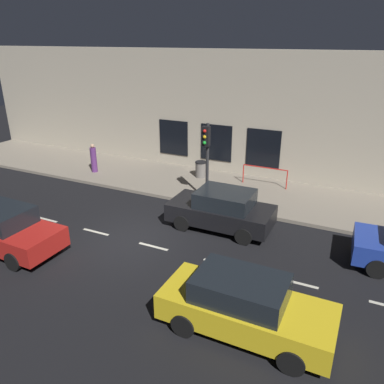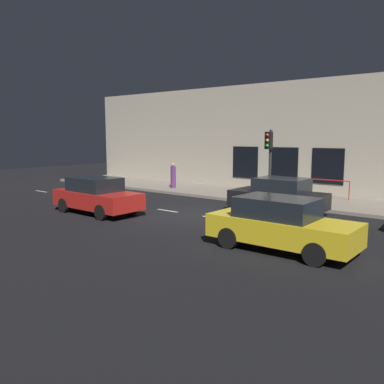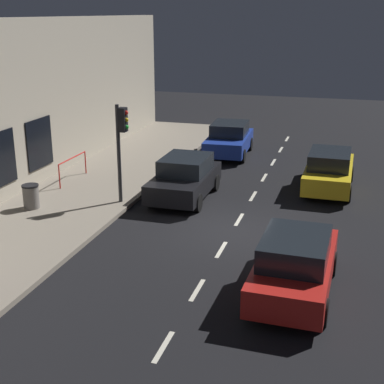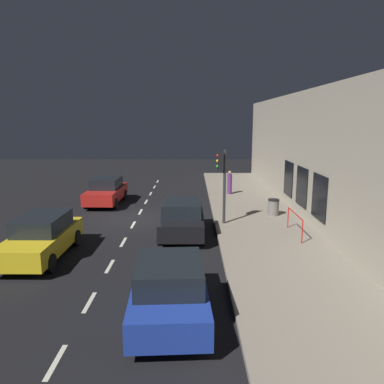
{
  "view_description": "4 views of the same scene",
  "coord_description": "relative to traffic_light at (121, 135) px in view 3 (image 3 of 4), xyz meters",
  "views": [
    {
      "loc": [
        -10.26,
        -7.41,
        7.04
      ],
      "look_at": [
        2.77,
        -1.24,
        1.16
      ],
      "focal_mm": 35.54,
      "sensor_mm": 36.0,
      "label": 1
    },
    {
      "loc": [
        -13.48,
        -10.47,
        3.38
      ],
      "look_at": [
        0.76,
        0.79,
        0.85
      ],
      "focal_mm": 37.73,
      "sensor_mm": 36.0,
      "label": 2
    },
    {
      "loc": [
        -3.42,
        16.26,
        6.73
      ],
      "look_at": [
        1.45,
        -0.25,
        1.09
      ],
      "focal_mm": 51.7,
      "sensor_mm": 36.0,
      "label": 3
    },
    {
      "loc": [
        2.89,
        -18.34,
        5.04
      ],
      "look_at": [
        2.88,
        0.92,
        1.27
      ],
      "focal_mm": 34.33,
      "sensor_mm": 36.0,
      "label": 4
    }
  ],
  "objects": [
    {
      "name": "parked_car_1",
      "position": [
        -2.0,
        -8.38,
        -1.82
      ],
      "size": [
        2.12,
        4.13,
        1.58
      ],
      "rotation": [
        0.0,
        0.0,
        0.05
      ],
      "color": "#1E389E",
      "rests_on": "ground"
    },
    {
      "name": "red_railing",
      "position": [
        3.01,
        -1.88,
        -1.73
      ],
      "size": [
        0.05,
        2.26,
        0.97
      ],
      "color": "red",
      "rests_on": "sidewalk"
    },
    {
      "name": "traffic_light",
      "position": [
        0.0,
        0.0,
        0.0
      ],
      "size": [
        0.48,
        0.32,
        3.53
      ],
      "color": "#2D2D30",
      "rests_on": "sidewalk"
    },
    {
      "name": "sidewalk",
      "position": [
        1.94,
        1.2,
        -2.54
      ],
      "size": [
        4.5,
        32.0,
        0.15
      ],
      "color": "gray",
      "rests_on": "ground"
    },
    {
      "name": "parked_car_0",
      "position": [
        -6.66,
        4.87,
        -1.82
      ],
      "size": [
        1.96,
        4.3,
        1.58
      ],
      "rotation": [
        0.0,
        0.0,
        3.12
      ],
      "color": "red",
      "rests_on": "ground"
    },
    {
      "name": "lane_centre_line",
      "position": [
        -4.31,
        0.2,
        -2.61
      ],
      "size": [
        0.12,
        27.2,
        0.01
      ],
      "color": "beige",
      "rests_on": "ground"
    },
    {
      "name": "trash_bin",
      "position": [
        2.84,
        1.52,
        -2.03
      ],
      "size": [
        0.58,
        0.58,
        0.85
      ],
      "color": "slate",
      "rests_on": "sidewalk"
    },
    {
      "name": "parked_car_3",
      "position": [
        -6.99,
        -4.08,
        -1.82
      ],
      "size": [
        1.87,
        4.38,
        1.58
      ],
      "rotation": [
        0.0,
        0.0,
        3.13
      ],
      "color": "gold",
      "rests_on": "ground"
    },
    {
      "name": "ground_plane",
      "position": [
        -4.31,
        1.2,
        -2.61
      ],
      "size": [
        60.0,
        60.0,
        0.0
      ],
      "primitive_type": "plane",
      "color": "black"
    },
    {
      "name": "parked_car_2",
      "position": [
        -1.86,
        -1.48,
        -1.82
      ],
      "size": [
        1.97,
        4.07,
        1.58
      ],
      "rotation": [
        0.0,
        0.0,
        -0.0
      ],
      "color": "black",
      "rests_on": "ground"
    }
  ]
}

